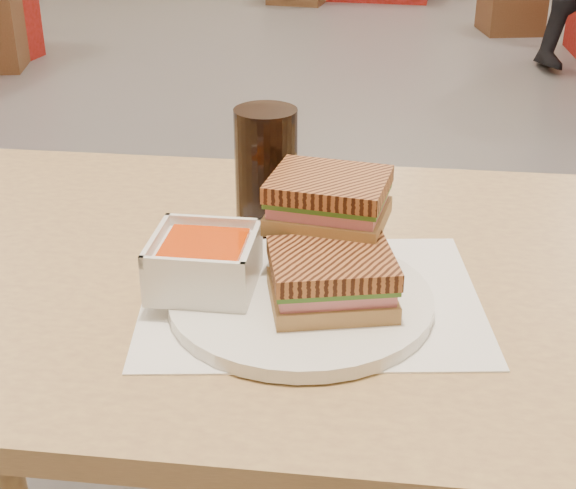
{
  "coord_description": "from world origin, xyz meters",
  "views": [
    {
      "loc": [
        0.04,
        -2.8,
        1.22
      ],
      "look_at": [
        0.01,
        -2.0,
        0.82
      ],
      "focal_mm": 52.61,
      "sensor_mm": 36.0,
      "label": 1
    }
  ],
  "objects_px": {
    "panini_lower": "(332,279)",
    "bg_chair_1l": "(512,0)",
    "cola_glass": "(266,174)",
    "plate": "(301,301)",
    "soup_bowl": "(204,264)",
    "main_table": "(267,347)"
  },
  "relations": [
    {
      "from": "soup_bowl",
      "to": "panini_lower",
      "type": "relative_size",
      "value": 0.85
    },
    {
      "from": "main_table",
      "to": "cola_glass",
      "type": "distance_m",
      "value": 0.22
    },
    {
      "from": "panini_lower",
      "to": "cola_glass",
      "type": "height_order",
      "value": "cola_glass"
    },
    {
      "from": "soup_bowl",
      "to": "cola_glass",
      "type": "xyz_separation_m",
      "value": [
        0.06,
        0.17,
        0.04
      ]
    },
    {
      "from": "soup_bowl",
      "to": "cola_glass",
      "type": "bearing_deg",
      "value": 71.11
    },
    {
      "from": "panini_lower",
      "to": "bg_chair_1l",
      "type": "height_order",
      "value": "panini_lower"
    },
    {
      "from": "main_table",
      "to": "cola_glass",
      "type": "bearing_deg",
      "value": 92.62
    },
    {
      "from": "plate",
      "to": "soup_bowl",
      "type": "xyz_separation_m",
      "value": [
        -0.11,
        0.02,
        0.03
      ]
    },
    {
      "from": "cola_glass",
      "to": "bg_chair_1l",
      "type": "distance_m",
      "value": 4.87
    },
    {
      "from": "plate",
      "to": "soup_bowl",
      "type": "bearing_deg",
      "value": 171.12
    },
    {
      "from": "cola_glass",
      "to": "bg_chair_1l",
      "type": "bearing_deg",
      "value": 74.59
    },
    {
      "from": "plate",
      "to": "panini_lower",
      "type": "xyz_separation_m",
      "value": [
        0.03,
        -0.02,
        0.04
      ]
    },
    {
      "from": "soup_bowl",
      "to": "panini_lower",
      "type": "distance_m",
      "value": 0.14
    },
    {
      "from": "bg_chair_1l",
      "to": "cola_glass",
      "type": "bearing_deg",
      "value": -105.41
    },
    {
      "from": "soup_bowl",
      "to": "panini_lower",
      "type": "height_order",
      "value": "soup_bowl"
    },
    {
      "from": "plate",
      "to": "bg_chair_1l",
      "type": "bearing_deg",
      "value": 75.69
    },
    {
      "from": "soup_bowl",
      "to": "bg_chair_1l",
      "type": "xyz_separation_m",
      "value": [
        1.34,
        4.82,
        -0.59
      ]
    },
    {
      "from": "main_table",
      "to": "panini_lower",
      "type": "bearing_deg",
      "value": -54.84
    },
    {
      "from": "soup_bowl",
      "to": "plate",
      "type": "bearing_deg",
      "value": -8.88
    },
    {
      "from": "panini_lower",
      "to": "bg_chair_1l",
      "type": "xyz_separation_m",
      "value": [
        1.2,
        4.85,
        -0.59
      ]
    },
    {
      "from": "main_table",
      "to": "soup_bowl",
      "type": "xyz_separation_m",
      "value": [
        -0.06,
        -0.08,
        0.16
      ]
    },
    {
      "from": "plate",
      "to": "panini_lower",
      "type": "bearing_deg",
      "value": -25.0
    }
  ]
}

